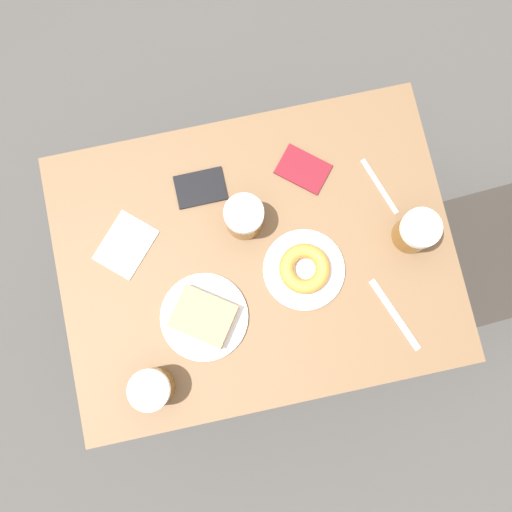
{
  "coord_description": "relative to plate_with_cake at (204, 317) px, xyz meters",
  "views": [
    {
      "loc": [
        0.2,
        -0.04,
        2.19
      ],
      "look_at": [
        0.0,
        0.0,
        0.79
      ],
      "focal_mm": 40.0,
      "sensor_mm": 36.0,
      "label": 1
    }
  ],
  "objects": [
    {
      "name": "fork",
      "position": [
        -0.23,
        0.5,
        -0.02
      ],
      "size": [
        0.16,
        0.06,
        0.0
      ],
      "rotation": [
        0.0,
        0.0,
        5.03
      ],
      "color": "silver",
      "rests_on": "table"
    },
    {
      "name": "passport_near_edge",
      "position": [
        -0.32,
        0.32,
        -0.02
      ],
      "size": [
        0.15,
        0.15,
        0.01
      ],
      "rotation": [
        0.0,
        0.0,
        2.44
      ],
      "color": "maroon",
      "rests_on": "table"
    },
    {
      "name": "knife",
      "position": [
        0.09,
        0.46,
        -0.02
      ],
      "size": [
        0.19,
        0.09,
        0.0
      ],
      "rotation": [
        0.0,
        0.0,
        1.93
      ],
      "color": "silver",
      "rests_on": "table"
    },
    {
      "name": "passport_far_edge",
      "position": [
        -0.32,
        0.05,
        -0.02
      ],
      "size": [
        0.09,
        0.13,
        0.01
      ],
      "rotation": [
        0.0,
        0.0,
        0.01
      ],
      "color": "black",
      "rests_on": "table"
    },
    {
      "name": "beer_mug_left",
      "position": [
        -0.21,
        0.15,
        0.04
      ],
      "size": [
        0.1,
        0.1,
        0.11
      ],
      "color": "#8C5619",
      "rests_on": "table"
    },
    {
      "name": "beer_mug_center",
      "position": [
        -0.09,
        0.55,
        0.04
      ],
      "size": [
        0.1,
        0.1,
        0.11
      ],
      "color": "#8C5619",
      "rests_on": "table"
    },
    {
      "name": "napkin_folded",
      "position": [
        -0.22,
        -0.16,
        -0.02
      ],
      "size": [
        0.18,
        0.18,
        0.0
      ],
      "rotation": [
        0.0,
        0.0,
        2.41
      ],
      "color": "white",
      "rests_on": "table"
    },
    {
      "name": "ground_plane",
      "position": [
        -0.12,
        0.16,
        -0.79
      ],
      "size": [
        8.0,
        8.0,
        0.0
      ],
      "primitive_type": "plane",
      "color": "#474442"
    },
    {
      "name": "plate_with_cake",
      "position": [
        0.0,
        0.0,
        0.0
      ],
      "size": [
        0.22,
        0.22,
        0.05
      ],
      "color": "silver",
      "rests_on": "table"
    },
    {
      "name": "table",
      "position": [
        -0.12,
        0.16,
        -0.09
      ],
      "size": [
        0.74,
        0.99,
        0.77
      ],
      "color": "brown",
      "rests_on": "ground_plane"
    },
    {
      "name": "plate_with_donut",
      "position": [
        -0.06,
        0.27,
        -0.0
      ],
      "size": [
        0.2,
        0.2,
        0.05
      ],
      "color": "silver",
      "rests_on": "table"
    },
    {
      "name": "beer_mug_right",
      "position": [
        0.14,
        -0.15,
        0.04
      ],
      "size": [
        0.1,
        0.1,
        0.11
      ],
      "color": "#8C5619",
      "rests_on": "table"
    }
  ]
}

